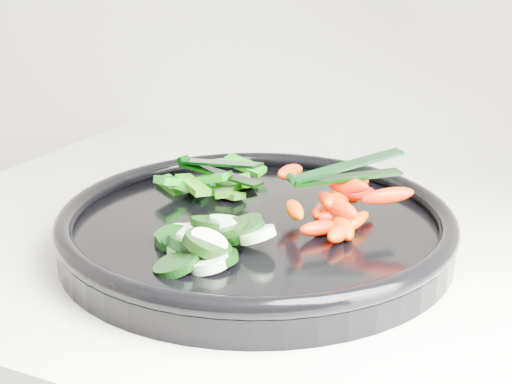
% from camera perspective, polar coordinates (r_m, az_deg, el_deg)
% --- Properties ---
extents(veggie_tray, '(0.49, 0.49, 0.04)m').
position_cam_1_polar(veggie_tray, '(0.68, -0.00, -2.76)').
color(veggie_tray, black).
rests_on(veggie_tray, counter).
extents(cucumber_pile, '(0.13, 0.12, 0.04)m').
position_cam_1_polar(cucumber_pile, '(0.62, -4.31, -3.96)').
color(cucumber_pile, black).
rests_on(cucumber_pile, veggie_tray).
extents(carrot_pile, '(0.14, 0.14, 0.05)m').
position_cam_1_polar(carrot_pile, '(0.67, 6.51, -1.04)').
color(carrot_pile, '#FF4600').
rests_on(carrot_pile, veggie_tray).
extents(pepper_pile, '(0.11, 0.12, 0.04)m').
position_cam_1_polar(pepper_pile, '(0.76, -3.88, 0.70)').
color(pepper_pile, '#1C6309').
rests_on(pepper_pile, veggie_tray).
extents(tong_carrot, '(0.09, 0.09, 0.02)m').
position_cam_1_polar(tong_carrot, '(0.67, 7.04, 1.62)').
color(tong_carrot, black).
rests_on(tong_carrot, carrot_pile).
extents(tong_pepper, '(0.11, 0.05, 0.02)m').
position_cam_1_polar(tong_pepper, '(0.75, -3.14, 1.94)').
color(tong_pepper, black).
rests_on(tong_pepper, pepper_pile).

